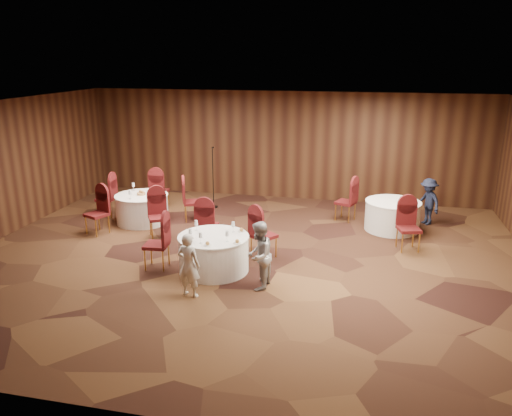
% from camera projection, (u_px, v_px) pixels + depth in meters
% --- Properties ---
extents(ground, '(12.00, 12.00, 0.00)m').
position_uv_depth(ground, '(245.00, 259.00, 10.71)').
color(ground, black).
rests_on(ground, ground).
extents(room_shell, '(12.00, 12.00, 12.00)m').
position_uv_depth(room_shell, '(244.00, 170.00, 10.13)').
color(room_shell, silver).
rests_on(room_shell, ground).
extents(table_main, '(1.43, 1.43, 0.74)m').
position_uv_depth(table_main, '(214.00, 253.00, 10.04)').
color(table_main, white).
rests_on(table_main, ground).
extents(table_left, '(1.36, 1.36, 0.74)m').
position_uv_depth(table_left, '(142.00, 208.00, 12.97)').
color(table_left, white).
rests_on(table_left, ground).
extents(table_right, '(1.36, 1.36, 0.74)m').
position_uv_depth(table_right, '(392.00, 215.00, 12.40)').
color(table_right, white).
rests_on(table_right, ground).
extents(chairs_main, '(2.67, 1.93, 1.00)m').
position_uv_depth(chairs_main, '(210.00, 235.00, 10.71)').
color(chairs_main, '#470E0E').
rests_on(chairs_main, ground).
extents(chairs_left, '(3.03, 2.99, 1.00)m').
position_uv_depth(chairs_left, '(143.00, 204.00, 12.94)').
color(chairs_left, '#470E0E').
rests_on(chairs_left, ground).
extents(chairs_right, '(2.13, 2.49, 1.00)m').
position_uv_depth(chairs_right, '(375.00, 214.00, 12.09)').
color(chairs_right, '#470E0E').
rests_on(chairs_right, ground).
extents(tabletop_main, '(1.12, 1.04, 0.22)m').
position_uv_depth(tabletop_main, '(218.00, 233.00, 9.78)').
color(tabletop_main, silver).
rests_on(tabletop_main, table_main).
extents(tabletop_left, '(0.86, 0.81, 0.22)m').
position_uv_depth(tabletop_left, '(141.00, 192.00, 12.86)').
color(tabletop_left, silver).
rests_on(tabletop_left, table_left).
extents(tabletop_right, '(0.08, 0.08, 0.22)m').
position_uv_depth(tabletop_right, '(401.00, 198.00, 12.02)').
color(tabletop_right, silver).
rests_on(tabletop_right, table_right).
extents(mic_stand, '(0.24, 0.24, 1.75)m').
position_uv_depth(mic_stand, '(213.00, 189.00, 14.22)').
color(mic_stand, black).
rests_on(mic_stand, ground).
extents(woman_a, '(0.49, 0.37, 1.21)m').
position_uv_depth(woman_a, '(189.00, 265.00, 8.90)').
color(woman_a, silver).
rests_on(woman_a, ground).
extents(woman_b, '(0.54, 0.67, 1.30)m').
position_uv_depth(woman_b, '(259.00, 256.00, 9.20)').
color(woman_b, '#A2A1A6').
rests_on(woman_b, ground).
extents(man_c, '(0.81, 0.90, 1.21)m').
position_uv_depth(man_c, '(428.00, 201.00, 12.77)').
color(man_c, black).
rests_on(man_c, ground).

